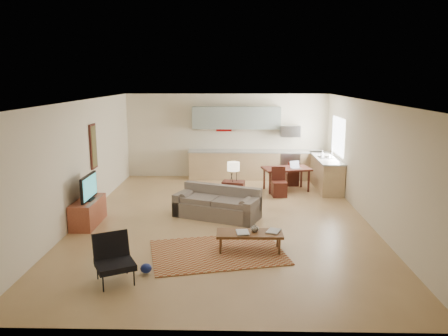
{
  "coord_description": "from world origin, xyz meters",
  "views": [
    {
      "loc": [
        0.23,
        -9.58,
        3.19
      ],
      "look_at": [
        0.0,
        0.3,
        1.15
      ],
      "focal_mm": 35.0,
      "sensor_mm": 36.0,
      "label": 1
    }
  ],
  "objects_px": {
    "tv_credenza": "(88,212)",
    "console_table": "(233,193)",
    "sofa": "(217,203)",
    "armchair": "(115,260)",
    "coffee_table": "(250,242)",
    "dining_table": "(286,179)"
  },
  "relations": [
    {
      "from": "tv_credenza",
      "to": "console_table",
      "type": "bearing_deg",
      "value": 25.55
    },
    {
      "from": "sofa",
      "to": "console_table",
      "type": "distance_m",
      "value": 1.05
    },
    {
      "from": "tv_credenza",
      "to": "armchair",
      "type": "bearing_deg",
      "value": -64.12
    },
    {
      "from": "sofa",
      "to": "tv_credenza",
      "type": "distance_m",
      "value": 2.89
    },
    {
      "from": "console_table",
      "to": "coffee_table",
      "type": "bearing_deg",
      "value": -74.14
    },
    {
      "from": "sofa",
      "to": "tv_credenza",
      "type": "relative_size",
      "value": 1.66
    },
    {
      "from": "dining_table",
      "to": "armchair",
      "type": "bearing_deg",
      "value": -132.62
    },
    {
      "from": "coffee_table",
      "to": "armchair",
      "type": "distance_m",
      "value": 2.56
    },
    {
      "from": "sofa",
      "to": "armchair",
      "type": "distance_m",
      "value": 3.66
    },
    {
      "from": "console_table",
      "to": "dining_table",
      "type": "xyz_separation_m",
      "value": [
        1.52,
        1.55,
        0.02
      ]
    },
    {
      "from": "armchair",
      "to": "dining_table",
      "type": "xyz_separation_m",
      "value": [
        3.38,
        5.88,
        -0.05
      ]
    },
    {
      "from": "coffee_table",
      "to": "armchair",
      "type": "xyz_separation_m",
      "value": [
        -2.17,
        -1.33,
        0.19
      ]
    },
    {
      "from": "armchair",
      "to": "tv_credenza",
      "type": "xyz_separation_m",
      "value": [
        -1.35,
        2.79,
        -0.1
      ]
    },
    {
      "from": "sofa",
      "to": "coffee_table",
      "type": "bearing_deg",
      "value": -48.9
    },
    {
      "from": "tv_credenza",
      "to": "coffee_table",
      "type": "bearing_deg",
      "value": -22.46
    },
    {
      "from": "tv_credenza",
      "to": "console_table",
      "type": "height_order",
      "value": "console_table"
    },
    {
      "from": "sofa",
      "to": "dining_table",
      "type": "height_order",
      "value": "sofa"
    },
    {
      "from": "sofa",
      "to": "coffee_table",
      "type": "xyz_separation_m",
      "value": [
        0.69,
        -2.01,
        -0.17
      ]
    },
    {
      "from": "sofa",
      "to": "console_table",
      "type": "height_order",
      "value": "sofa"
    },
    {
      "from": "console_table",
      "to": "dining_table",
      "type": "bearing_deg",
      "value": 55.52
    },
    {
      "from": "coffee_table",
      "to": "armchair",
      "type": "relative_size",
      "value": 1.63
    },
    {
      "from": "dining_table",
      "to": "console_table",
      "type": "bearing_deg",
      "value": -147.08
    }
  ]
}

